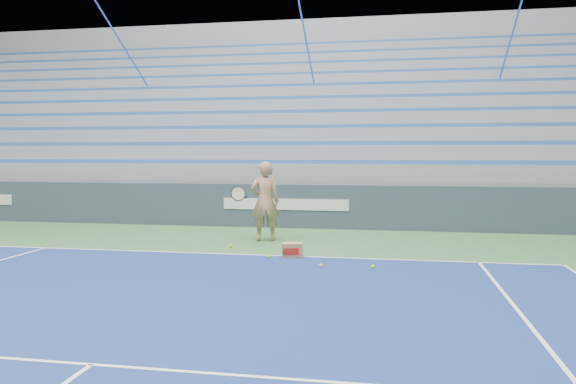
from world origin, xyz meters
name	(u,v)px	position (x,y,z in m)	size (l,w,h in m)	color
sponsor_barrier	(286,206)	(0.00, 15.88, 0.55)	(30.00, 0.32, 1.10)	#364152
bleachers	(316,140)	(0.00, 21.60, 2.36)	(31.00, 9.15, 7.30)	#92949A
tennis_player	(265,201)	(-0.05, 13.63, 0.86)	(0.96, 0.90, 1.71)	tan
ball_box	(292,250)	(0.86, 11.82, 0.13)	(0.42, 0.36, 0.27)	#A97D52
tennis_ball_0	(230,246)	(-0.54, 12.65, 0.03)	(0.07, 0.07, 0.07)	#D3EB30
tennis_ball_1	(321,266)	(1.49, 11.02, 0.03)	(0.07, 0.07, 0.07)	#D3EB30
tennis_ball_2	(269,257)	(0.47, 11.67, 0.03)	(0.07, 0.07, 0.07)	#D3EB30
tennis_ball_3	(373,267)	(2.33, 11.09, 0.03)	(0.07, 0.07, 0.07)	#D3EB30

